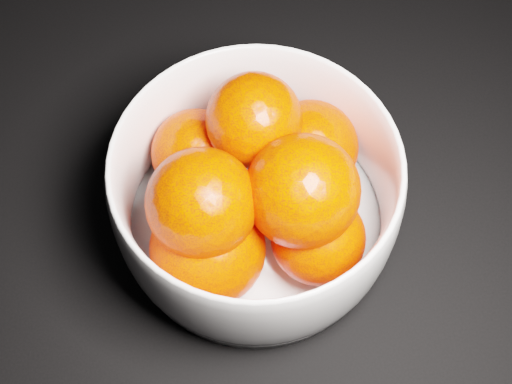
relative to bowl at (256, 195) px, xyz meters
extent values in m
cube|color=black|center=(0.02, 0.25, -0.06)|extent=(3.00, 3.00, 0.00)
cylinder|color=silver|center=(0.00, 0.00, -0.05)|extent=(0.22, 0.22, 0.01)
sphere|color=#F62A00|center=(0.05, 0.04, 0.00)|extent=(0.08, 0.08, 0.08)
sphere|color=#F62A00|center=(-0.04, 0.05, 0.00)|extent=(0.07, 0.07, 0.07)
sphere|color=#F62A00|center=(-0.04, -0.04, 0.00)|extent=(0.09, 0.09, 0.09)
sphere|color=#F62A00|center=(0.04, -0.04, 0.00)|extent=(0.07, 0.07, 0.07)
sphere|color=#F62A00|center=(0.00, 0.04, 0.04)|extent=(0.08, 0.08, 0.08)
sphere|color=#F62A00|center=(-0.04, -0.02, 0.04)|extent=(0.08, 0.08, 0.08)
sphere|color=#F62A00|center=(0.03, -0.02, 0.04)|extent=(0.09, 0.09, 0.09)
camera|label=1|loc=(-0.03, -0.27, 0.50)|focal=50.00mm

